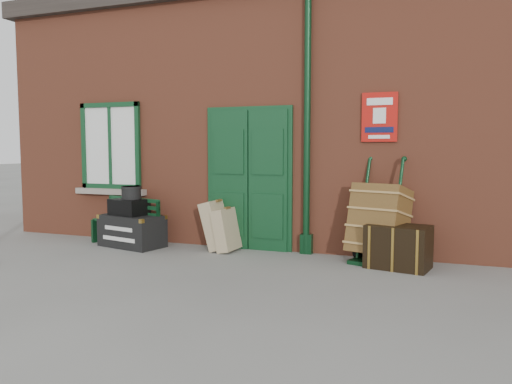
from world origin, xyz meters
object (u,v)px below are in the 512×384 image
at_px(porter_trolley, 379,223).
at_px(dark_trunk, 398,247).
at_px(houdini_trunk, 132,231).
at_px(bench, 127,220).

distance_m(porter_trolley, dark_trunk, 0.47).
distance_m(houdini_trunk, porter_trolley, 3.94).
distance_m(bench, dark_trunk, 4.36).
relative_size(porter_trolley, dark_trunk, 1.82).
relative_size(houdini_trunk, porter_trolley, 0.71).
bearing_deg(houdini_trunk, porter_trolley, 16.25).
height_order(porter_trolley, dark_trunk, porter_trolley).
bearing_deg(dark_trunk, porter_trolley, 150.62).
relative_size(houdini_trunk, dark_trunk, 1.29).
bearing_deg(dark_trunk, bench, -169.98).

